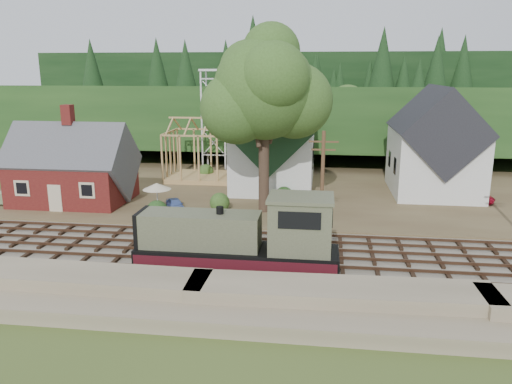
# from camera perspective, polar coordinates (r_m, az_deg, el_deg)

# --- Properties ---
(ground) EXTENTS (140.00, 140.00, 0.00)m
(ground) POSITION_cam_1_polar(r_m,az_deg,el_deg) (34.83, -4.34, -7.06)
(ground) COLOR #384C1E
(ground) RESTS_ON ground
(embankment) EXTENTS (64.00, 5.00, 1.60)m
(embankment) POSITION_cam_1_polar(r_m,az_deg,el_deg) (27.29, -8.06, -13.37)
(embankment) COLOR #7F7259
(embankment) RESTS_ON ground
(railroad_bed) EXTENTS (64.00, 11.00, 0.16)m
(railroad_bed) POSITION_cam_1_polar(r_m,az_deg,el_deg) (34.80, -4.34, -6.94)
(railroad_bed) COLOR #726B5B
(railroad_bed) RESTS_ON ground
(village_flat) EXTENTS (64.00, 26.00, 0.30)m
(village_flat) POSITION_cam_1_polar(r_m,az_deg,el_deg) (51.76, -0.29, 0.17)
(village_flat) COLOR brown
(village_flat) RESTS_ON ground
(hillside) EXTENTS (70.00, 28.96, 12.74)m
(hillside) POSITION_cam_1_polar(r_m,az_deg,el_deg) (75.16, 2.19, 4.37)
(hillside) COLOR #1E3F19
(hillside) RESTS_ON ground
(ridge) EXTENTS (80.00, 20.00, 12.00)m
(ridge) POSITION_cam_1_polar(r_m,az_deg,el_deg) (90.92, 3.14, 6.02)
(ridge) COLOR black
(ridge) RESTS_ON ground
(depot) EXTENTS (10.80, 7.41, 9.00)m
(depot) POSITION_cam_1_polar(r_m,az_deg,el_deg) (49.38, -20.20, 2.27)
(depot) COLOR #521215
(depot) RESTS_ON village_flat
(church) EXTENTS (8.40, 15.17, 13.00)m
(church) POSITION_cam_1_polar(r_m,az_deg,el_deg) (52.22, 2.14, 5.90)
(church) COLOR silver
(church) RESTS_ON village_flat
(farmhouse) EXTENTS (8.40, 10.80, 10.60)m
(farmhouse) POSITION_cam_1_polar(r_m,az_deg,el_deg) (52.57, 19.76, 4.80)
(farmhouse) COLOR silver
(farmhouse) RESTS_ON village_flat
(timber_frame) EXTENTS (8.20, 6.20, 6.99)m
(timber_frame) POSITION_cam_1_polar(r_m,az_deg,el_deg) (56.07, -5.84, 4.42)
(timber_frame) COLOR tan
(timber_frame) RESTS_ON village_flat
(lattice_tower) EXTENTS (3.20, 3.20, 12.12)m
(lattice_tower) POSITION_cam_1_polar(r_m,az_deg,el_deg) (61.22, -4.69, 11.61)
(lattice_tower) COLOR silver
(lattice_tower) RESTS_ON village_flat
(big_tree) EXTENTS (10.90, 8.40, 14.70)m
(big_tree) POSITION_cam_1_polar(r_m,az_deg,el_deg) (42.21, 1.18, 10.88)
(big_tree) COLOR #38281E
(big_tree) RESTS_ON village_flat
(telegraph_pole_near) EXTENTS (2.20, 0.28, 8.00)m
(telegraph_pole_near) POSITION_cam_1_polar(r_m,az_deg,el_deg) (37.91, 7.59, 1.30)
(telegraph_pole_near) COLOR #4C331E
(telegraph_pole_near) RESTS_ON ground
(locomotive) EXTENTS (12.33, 3.08, 4.92)m
(locomotive) POSITION_cam_1_polar(r_m,az_deg,el_deg) (30.92, -1.35, -5.50)
(locomotive) COLOR black
(locomotive) RESTS_ON railroad_bed
(car_blue) EXTENTS (2.59, 3.33, 1.06)m
(car_blue) POSITION_cam_1_polar(r_m,az_deg,el_deg) (44.45, -9.22, -1.42)
(car_blue) COLOR #5A79C2
(car_blue) RESTS_ON village_flat
(car_green) EXTENTS (3.82, 1.51, 1.24)m
(car_green) POSITION_cam_1_polar(r_m,az_deg,el_deg) (50.99, -26.48, -0.64)
(car_green) COLOR gray
(car_green) RESTS_ON village_flat
(car_red) EXTENTS (4.67, 2.26, 1.28)m
(car_red) POSITION_cam_1_polar(r_m,az_deg,el_deg) (50.26, 23.11, -0.46)
(car_red) COLOR red
(car_red) RESTS_ON village_flat
(patio_set) EXTENTS (2.41, 2.41, 2.69)m
(patio_set) POSITION_cam_1_polar(r_m,az_deg,el_deg) (43.33, -11.26, 0.49)
(patio_set) COLOR silver
(patio_set) RESTS_ON village_flat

